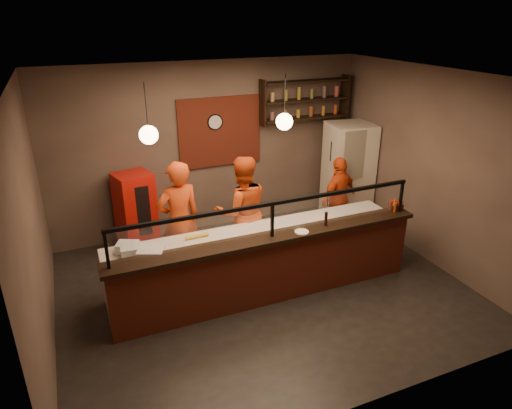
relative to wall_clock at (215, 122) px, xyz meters
name	(u,v)px	position (x,y,z in m)	size (l,w,h in m)	color
floor	(263,289)	(-0.10, -2.46, -2.10)	(6.00, 6.00, 0.00)	black
ceiling	(264,77)	(-0.10, -2.46, 1.10)	(6.00, 6.00, 0.00)	#3D352F
wall_back	(210,148)	(-0.10, 0.04, -0.50)	(6.00, 6.00, 0.00)	#6A594D
wall_left	(32,230)	(-3.10, -2.46, -0.50)	(5.00, 5.00, 0.00)	#6A594D
wall_right	(429,167)	(2.90, -2.46, -0.50)	(5.00, 5.00, 0.00)	#6A594D
wall_front	(369,282)	(-0.10, -4.96, -0.50)	(6.00, 6.00, 0.00)	#6A594D
brick_patch	(220,132)	(0.10, 0.01, -0.20)	(1.60, 0.04, 1.30)	maroon
service_counter	(271,270)	(-0.10, -2.76, -1.60)	(4.60, 0.25, 1.00)	maroon
counter_ledge	(272,238)	(-0.10, -2.76, -1.07)	(4.70, 0.37, 0.06)	black
worktop_cabinet	(258,259)	(-0.10, -2.26, -1.68)	(4.60, 0.75, 0.85)	gray
worktop	(258,233)	(-0.10, -2.26, -1.23)	(4.60, 0.75, 0.05)	silver
sneeze_guard	(272,216)	(-0.10, -2.76, -0.73)	(4.50, 0.05, 0.52)	white
wall_shelving	(305,100)	(1.80, -0.14, 0.30)	(1.84, 0.28, 0.85)	black
wall_clock	(215,122)	(0.00, 0.00, 0.00)	(0.30, 0.30, 0.04)	black
pendant_left	(149,135)	(-1.60, -2.26, 0.45)	(0.24, 0.24, 0.77)	black
pendant_right	(284,122)	(0.30, -2.26, 0.45)	(0.24, 0.24, 0.77)	black
cook_left	(179,221)	(-1.14, -1.56, -1.13)	(0.71, 0.46, 1.94)	red
cook_mid	(242,212)	(-0.09, -1.58, -1.15)	(0.92, 0.72, 1.90)	#C54212
cook_right	(338,197)	(1.95, -1.30, -1.32)	(0.91, 0.38, 1.55)	#E94C16
fridge	(348,173)	(2.50, -0.74, -1.10)	(0.83, 0.78, 2.00)	beige
red_cooler	(136,211)	(-1.63, -0.31, -1.39)	(0.61, 0.55, 1.41)	red
pizza_dough	(325,222)	(1.01, -2.36, -1.19)	(0.49, 0.49, 0.01)	#EEE0CA
prep_tub_a	(132,251)	(-1.98, -2.26, -1.13)	(0.29, 0.23, 0.14)	silver
prep_tub_b	(128,248)	(-2.01, -2.14, -1.13)	(0.28, 0.23, 0.14)	silver
prep_tub_c	(151,255)	(-1.76, -2.49, -1.12)	(0.34, 0.27, 0.17)	white
rolling_pin	(197,236)	(-1.01, -2.10, -1.17)	(0.06, 0.06, 0.35)	gold
condiment_caddy	(396,207)	(2.10, -2.70, -0.99)	(0.19, 0.15, 0.11)	black
pepper_mill	(326,219)	(0.78, -2.75, -0.93)	(0.05, 0.05, 0.21)	black
small_plate	(302,232)	(0.35, -2.81, -1.03)	(0.20, 0.20, 0.01)	white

